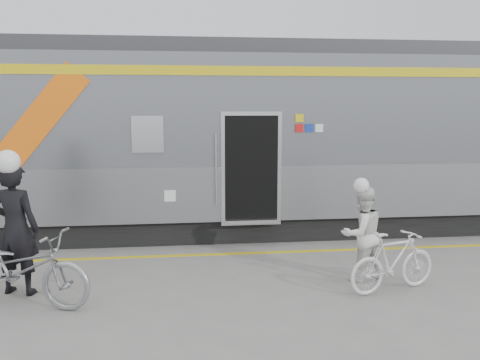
{
  "coord_description": "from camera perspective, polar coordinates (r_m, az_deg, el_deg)",
  "views": [
    {
      "loc": [
        -0.28,
        -7.13,
        2.8
      ],
      "look_at": [
        0.76,
        1.6,
        1.5
      ],
      "focal_mm": 38.0,
      "sensor_mm": 36.0,
      "label": 1
    }
  ],
  "objects": [
    {
      "name": "ground",
      "position": [
        7.66,
        -4.36,
        -13.04
      ],
      "size": [
        90.0,
        90.0,
        0.0
      ],
      "primitive_type": "plane",
      "color": "slate",
      "rests_on": "ground"
    },
    {
      "name": "bicycle_left",
      "position": [
        7.76,
        -23.47,
        -9.18
      ],
      "size": [
        2.2,
        1.27,
        1.09
      ],
      "primitive_type": "imported",
      "rotation": [
        0.0,
        0.0,
        1.29
      ],
      "color": "#929599",
      "rests_on": "ground"
    },
    {
      "name": "helmet_woman",
      "position": [
        8.21,
        13.72,
        0.12
      ],
      "size": [
        0.24,
        0.24,
        0.24
      ],
      "primitive_type": "sphere",
      "color": "white",
      "rests_on": "woman"
    },
    {
      "name": "train",
      "position": [
        11.38,
        -10.83,
        4.5
      ],
      "size": [
        24.0,
        3.17,
        4.1
      ],
      "color": "black",
      "rests_on": "ground"
    },
    {
      "name": "woman",
      "position": [
        8.38,
        13.51,
        -5.88
      ],
      "size": [
        0.88,
        0.77,
        1.53
      ],
      "primitive_type": "imported",
      "rotation": [
        0.0,
        0.0,
        3.44
      ],
      "color": "silver",
      "rests_on": "ground"
    },
    {
      "name": "safety_strip",
      "position": [
        9.69,
        -4.92,
        -8.38
      ],
      "size": [
        24.0,
        0.12,
        0.01
      ],
      "primitive_type": "cube",
      "color": "gold",
      "rests_on": "ground"
    },
    {
      "name": "man",
      "position": [
        8.22,
        -23.9,
        -5.04
      ],
      "size": [
        0.83,
        0.66,
        1.98
      ],
      "primitive_type": "imported",
      "rotation": [
        0.0,
        0.0,
        2.86
      ],
      "color": "black",
      "rests_on": "ground"
    },
    {
      "name": "bicycle_right",
      "position": [
        8.08,
        16.82,
        -8.76
      ],
      "size": [
        1.6,
        0.86,
        0.93
      ],
      "primitive_type": "imported",
      "rotation": [
        0.0,
        0.0,
        1.86
      ],
      "color": "silver",
      "rests_on": "ground"
    },
    {
      "name": "helmet_man",
      "position": [
        8.04,
        -24.39,
        3.05
      ],
      "size": [
        0.34,
        0.34,
        0.34
      ],
      "primitive_type": "sphere",
      "color": "white",
      "rests_on": "man"
    }
  ]
}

